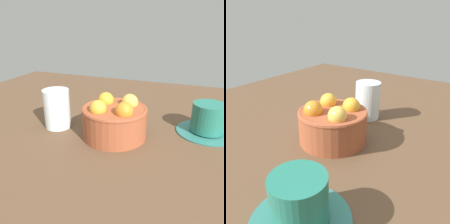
% 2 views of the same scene
% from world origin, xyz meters
% --- Properties ---
extents(ground_plane, '(1.30, 1.10, 0.04)m').
position_xyz_m(ground_plane, '(0.00, 0.00, -0.02)').
color(ground_plane, brown).
extents(terracotta_bowl, '(0.15, 0.15, 0.10)m').
position_xyz_m(terracotta_bowl, '(0.00, -0.00, 0.05)').
color(terracotta_bowl, '#9E4C2D').
rests_on(terracotta_bowl, ground_plane).
extents(coffee_cup, '(0.15, 0.15, 0.08)m').
position_xyz_m(coffee_cup, '(0.21, 0.10, 0.03)').
color(coffee_cup, '#2D7169').
rests_on(coffee_cup, ground_plane).
extents(water_glass, '(0.07, 0.07, 0.10)m').
position_xyz_m(water_glass, '(-0.16, -0.00, 0.05)').
color(water_glass, silver).
rests_on(water_glass, ground_plane).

